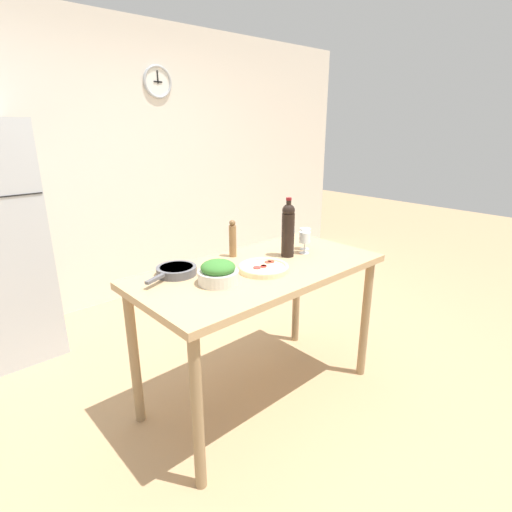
{
  "coord_description": "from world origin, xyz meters",
  "views": [
    {
      "loc": [
        -1.51,
        -1.6,
        1.69
      ],
      "look_at": [
        0.0,
        0.04,
        0.95
      ],
      "focal_mm": 28.0,
      "sensor_mm": 36.0,
      "label": 1
    }
  ],
  "objects_px": {
    "pepper_mill": "(233,239)",
    "salad_bowl": "(218,273)",
    "homemade_pizza": "(264,268)",
    "wine_glass_far": "(305,235)",
    "cast_iron_skillet": "(176,270)",
    "wine_bottle": "(288,229)",
    "wine_glass_near": "(304,238)"
  },
  "relations": [
    {
      "from": "wine_bottle",
      "to": "wine_glass_near",
      "type": "relative_size",
      "value": 2.61
    },
    {
      "from": "cast_iron_skillet",
      "to": "wine_glass_near",
      "type": "bearing_deg",
      "value": -15.33
    },
    {
      "from": "cast_iron_skillet",
      "to": "wine_glass_far",
      "type": "bearing_deg",
      "value": -11.1
    },
    {
      "from": "wine_bottle",
      "to": "homemade_pizza",
      "type": "height_order",
      "value": "wine_bottle"
    },
    {
      "from": "wine_glass_far",
      "to": "pepper_mill",
      "type": "xyz_separation_m",
      "value": [
        -0.45,
        0.21,
        0.01
      ]
    },
    {
      "from": "wine_glass_far",
      "to": "cast_iron_skillet",
      "type": "bearing_deg",
      "value": 168.9
    },
    {
      "from": "wine_bottle",
      "to": "wine_glass_near",
      "type": "xyz_separation_m",
      "value": [
        0.12,
        -0.03,
        -0.08
      ]
    },
    {
      "from": "pepper_mill",
      "to": "salad_bowl",
      "type": "relative_size",
      "value": 1.09
    },
    {
      "from": "wine_glass_far",
      "to": "wine_bottle",
      "type": "bearing_deg",
      "value": -173.9
    },
    {
      "from": "wine_bottle",
      "to": "salad_bowl",
      "type": "distance_m",
      "value": 0.61
    },
    {
      "from": "salad_bowl",
      "to": "cast_iron_skillet",
      "type": "xyz_separation_m",
      "value": [
        -0.1,
        0.26,
        -0.03
      ]
    },
    {
      "from": "wine_glass_far",
      "to": "salad_bowl",
      "type": "bearing_deg",
      "value": -174.03
    },
    {
      "from": "wine_glass_far",
      "to": "homemade_pizza",
      "type": "bearing_deg",
      "value": -167.17
    },
    {
      "from": "wine_glass_near",
      "to": "pepper_mill",
      "type": "height_order",
      "value": "pepper_mill"
    },
    {
      "from": "homemade_pizza",
      "to": "wine_glass_far",
      "type": "bearing_deg",
      "value": 12.83
    },
    {
      "from": "pepper_mill",
      "to": "homemade_pizza",
      "type": "distance_m",
      "value": 0.34
    },
    {
      "from": "pepper_mill",
      "to": "homemade_pizza",
      "type": "xyz_separation_m",
      "value": [
        -0.04,
        -0.32,
        -0.1
      ]
    },
    {
      "from": "wine_glass_far",
      "to": "homemade_pizza",
      "type": "distance_m",
      "value": 0.5
    },
    {
      "from": "wine_glass_near",
      "to": "cast_iron_skillet",
      "type": "relative_size",
      "value": 0.41
    },
    {
      "from": "wine_glass_far",
      "to": "cast_iron_skillet",
      "type": "relative_size",
      "value": 0.41
    },
    {
      "from": "wine_glass_near",
      "to": "cast_iron_skillet",
      "type": "bearing_deg",
      "value": 164.67
    },
    {
      "from": "wine_glass_far",
      "to": "cast_iron_skillet",
      "type": "xyz_separation_m",
      "value": [
        -0.88,
        0.17,
        -0.08
      ]
    },
    {
      "from": "wine_bottle",
      "to": "salad_bowl",
      "type": "xyz_separation_m",
      "value": [
        -0.6,
        -0.06,
        -0.12
      ]
    },
    {
      "from": "wine_bottle",
      "to": "homemade_pizza",
      "type": "relative_size",
      "value": 1.3
    },
    {
      "from": "pepper_mill",
      "to": "salad_bowl",
      "type": "xyz_separation_m",
      "value": [
        -0.34,
        -0.29,
        -0.06
      ]
    },
    {
      "from": "wine_bottle",
      "to": "pepper_mill",
      "type": "bearing_deg",
      "value": 138.37
    },
    {
      "from": "pepper_mill",
      "to": "homemade_pizza",
      "type": "relative_size",
      "value": 0.82
    },
    {
      "from": "wine_glass_near",
      "to": "salad_bowl",
      "type": "xyz_separation_m",
      "value": [
        -0.72,
        -0.03,
        -0.04
      ]
    },
    {
      "from": "pepper_mill",
      "to": "salad_bowl",
      "type": "height_order",
      "value": "pepper_mill"
    },
    {
      "from": "salad_bowl",
      "to": "cast_iron_skillet",
      "type": "relative_size",
      "value": 0.62
    },
    {
      "from": "salad_bowl",
      "to": "wine_bottle",
      "type": "bearing_deg",
      "value": 5.93
    },
    {
      "from": "homemade_pizza",
      "to": "salad_bowl",
      "type": "bearing_deg",
      "value": 174.7
    }
  ]
}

